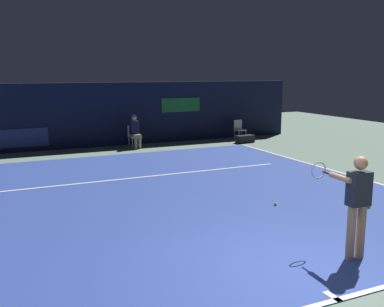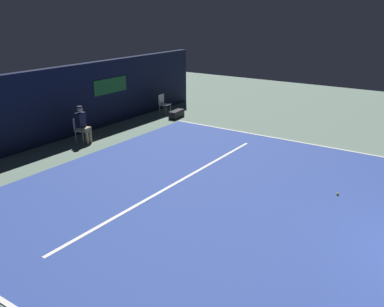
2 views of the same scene
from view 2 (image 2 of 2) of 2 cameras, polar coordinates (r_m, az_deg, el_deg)
name	(u,v)px [view 2 (image 2 of 2)]	position (r m, az deg, el deg)	size (l,w,h in m)	color
ground_plane	(241,202)	(10.50, 6.77, -6.68)	(34.84, 34.84, 0.00)	slate
court_surface	(241,202)	(10.50, 6.77, -6.65)	(11.10, 11.67, 0.01)	#2D479E
line_sideline_left	(314,145)	(15.27, 16.36, 1.16)	(0.10, 11.67, 0.01)	white
line_service	(175,184)	(11.47, -2.33, -4.14)	(8.66, 0.10, 0.01)	white
back_wall	(33,110)	(15.24, -21.00, 5.63)	(17.93, 0.33, 2.60)	#141933
line_judge_on_chair	(82,124)	(15.28, -14.81, 3.95)	(0.49, 0.57, 1.32)	white
courtside_chair_near	(164,103)	(18.99, -3.92, 6.92)	(0.47, 0.45, 0.88)	white
tennis_ball	(338,194)	(11.41, 19.32, -5.25)	(0.07, 0.07, 0.07)	#CCE033
equipment_bag	(177,114)	(18.35, -2.13, 5.42)	(0.84, 0.32, 0.32)	black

